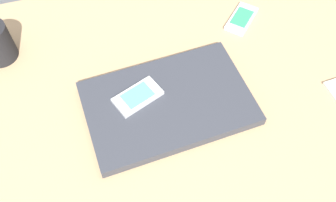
{
  "coord_description": "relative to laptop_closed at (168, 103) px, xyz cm",
  "views": [
    {
      "loc": [
        -7.34,
        -45.92,
        71.15
      ],
      "look_at": [
        5.17,
        -4.21,
        5.0
      ],
      "focal_mm": 39.21,
      "sensor_mm": 36.0,
      "label": 1
    }
  ],
  "objects": [
    {
      "name": "cell_phone_on_laptop",
      "position": [
        -6.08,
        2.48,
        1.67
      ],
      "size": [
        11.54,
        8.85,
        1.08
      ],
      "color": "silver",
      "rests_on": "laptop_closed"
    },
    {
      "name": "cell_phone_on_desk",
      "position": [
        25.93,
        19.93,
        -0.61
      ],
      "size": [
        11.31,
        11.21,
        1.18
      ],
      "color": "silver",
      "rests_on": "desk_surface"
    },
    {
      "name": "laptop_closed",
      "position": [
        0.0,
        0.0,
        0.0
      ],
      "size": [
        36.79,
        24.99,
        2.33
      ],
      "primitive_type": "cube",
      "rotation": [
        0.0,
        0.0,
        0.06
      ],
      "color": "#33353D",
      "rests_on": "desk_surface"
    },
    {
      "name": "desk_surface",
      "position": [
        -5.17,
        4.21,
        -2.66
      ],
      "size": [
        120.0,
        80.0,
        3.0
      ],
      "primitive_type": "cube",
      "color": "tan",
      "rests_on": "ground"
    }
  ]
}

